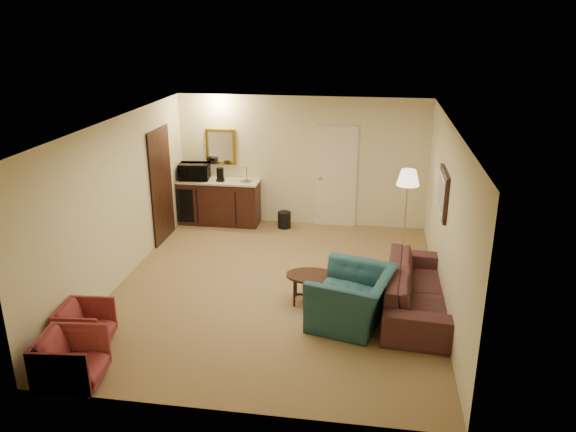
% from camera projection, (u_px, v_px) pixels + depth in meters
% --- Properties ---
extents(ground, '(6.00, 6.00, 0.00)m').
position_uv_depth(ground, '(277.00, 287.00, 8.87)').
color(ground, olive).
rests_on(ground, ground).
extents(room_walls, '(5.02, 6.01, 2.61)m').
position_uv_depth(room_walls, '(278.00, 169.00, 9.03)').
color(room_walls, beige).
rests_on(room_walls, ground).
extents(wetbar_cabinet, '(1.64, 0.58, 0.92)m').
position_uv_depth(wetbar_cabinet, '(220.00, 202.00, 11.49)').
color(wetbar_cabinet, black).
rests_on(wetbar_cabinet, ground).
extents(sofa, '(0.84, 2.35, 0.90)m').
position_uv_depth(sofa, '(419.00, 282.00, 8.03)').
color(sofa, black).
rests_on(sofa, ground).
extents(teal_armchair, '(1.03, 1.32, 1.02)m').
position_uv_depth(teal_armchair, '(352.00, 289.00, 7.69)').
color(teal_armchair, '#1D424A').
rests_on(teal_armchair, ground).
extents(rose_chair_near, '(0.62, 0.66, 0.63)m').
position_uv_depth(rose_chair_near, '(85.00, 323.00, 7.21)').
color(rose_chair_near, maroon).
rests_on(rose_chair_near, ground).
extents(rose_chair_far, '(0.71, 0.75, 0.71)m').
position_uv_depth(rose_chair_far, '(71.00, 358.00, 6.42)').
color(rose_chair_far, maroon).
rests_on(rose_chair_far, ground).
extents(coffee_table, '(0.81, 0.58, 0.45)m').
position_uv_depth(coffee_table, '(312.00, 288.00, 8.34)').
color(coffee_table, '#331C11').
rests_on(coffee_table, ground).
extents(floor_lamp, '(0.41, 0.41, 1.52)m').
position_uv_depth(floor_lamp, '(406.00, 211.00, 10.04)').
color(floor_lamp, gold).
rests_on(floor_lamp, ground).
extents(waste_bin, '(0.34, 0.34, 0.33)m').
position_uv_depth(waste_bin, '(284.00, 220.00, 11.33)').
color(waste_bin, black).
rests_on(waste_bin, ground).
extents(microwave, '(0.63, 0.40, 0.41)m').
position_uv_depth(microwave, '(194.00, 170.00, 11.32)').
color(microwave, black).
rests_on(microwave, wetbar_cabinet).
extents(coffee_maker, '(0.16, 0.16, 0.27)m').
position_uv_depth(coffee_maker, '(220.00, 175.00, 11.22)').
color(coffee_maker, black).
rests_on(coffee_maker, wetbar_cabinet).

